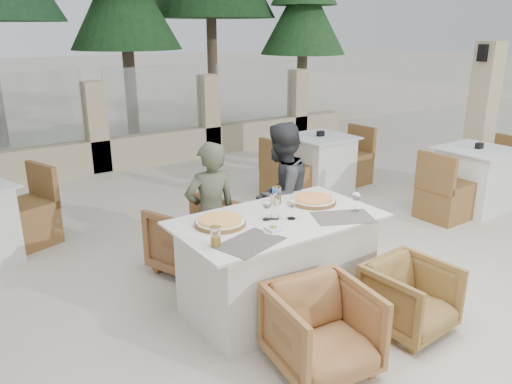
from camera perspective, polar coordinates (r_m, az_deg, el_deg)
ground at (r=4.29m, az=3.15°, el=-12.06°), size 80.00×80.00×0.00m
sand_patch at (r=17.21m, az=-26.88°, el=9.11°), size 30.00×16.00×0.01m
perimeter_wall_far at (r=8.16m, az=-17.87°, el=7.77°), size 10.00×0.34×1.60m
lantern_pillar at (r=7.66m, az=24.36°, el=7.91°), size 0.34×0.34×2.00m
pine_centre at (r=10.81m, az=-14.79°, el=19.47°), size 2.20×2.20×5.00m
pine_far_right at (r=12.22m, az=5.42°, el=18.58°), size 1.98×1.98×4.50m
dining_table at (r=4.00m, az=2.45°, el=-8.14°), size 1.60×0.90×0.77m
placemat_near_left at (r=3.41m, az=-0.66°, el=-5.81°), size 0.52×0.42×0.00m
placemat_near_right at (r=3.91m, az=9.92°, el=-2.85°), size 0.53×0.46×0.00m
pizza_left at (r=3.71m, az=-4.10°, el=-3.41°), size 0.40×0.40×0.05m
pizza_right at (r=4.19m, az=6.59°, el=-0.92°), size 0.45×0.45×0.05m
water_bottle at (r=3.79m, az=2.18°, el=-1.38°), size 0.09×0.09×0.24m
wine_glass_centre at (r=3.78m, az=1.23°, el=-1.88°), size 0.10×0.10×0.18m
wine_glass_near at (r=3.81m, az=4.09°, el=-1.79°), size 0.10×0.10×0.18m
wine_glass_corner at (r=4.03m, az=11.33°, el=-0.95°), size 0.10×0.10×0.18m
beer_glass_left at (r=3.35m, az=-4.64°, el=-5.05°), size 0.09×0.09×0.14m
beer_glass_right at (r=4.13m, az=2.39°, el=-0.38°), size 0.09×0.09×0.15m
olive_dish at (r=3.59m, az=2.00°, el=-4.23°), size 0.12×0.12×0.04m
armchair_far_left at (r=4.66m, az=-6.87°, el=-5.13°), size 0.91×0.92×0.65m
armchair_far_right at (r=4.81m, az=2.13°, el=-4.40°), size 0.78×0.79×0.63m
armchair_near_left at (r=3.40m, az=7.57°, el=-15.35°), size 0.71×0.72×0.58m
armchair_near_right at (r=3.94m, az=17.18°, el=-11.44°), size 0.61×0.62×0.53m
diner_left at (r=4.32m, az=-5.17°, el=-2.51°), size 0.50×0.36×1.27m
diner_right at (r=4.63m, az=2.84°, el=-0.41°), size 0.80×0.71×1.37m
bg_table_b at (r=6.93m, az=7.24°, el=3.23°), size 1.67×0.89×0.77m
bg_table_c at (r=6.74m, az=23.70°, el=1.38°), size 1.66×0.86×0.77m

